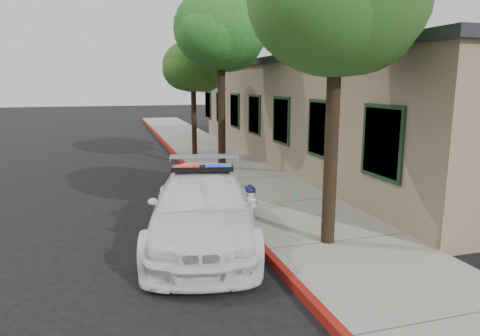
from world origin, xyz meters
The scene contains 9 objects.
ground centered at (0.00, 0.00, 0.00)m, with size 120.00×120.00×0.00m, color black.
sidewalk centered at (1.60, 3.00, 0.07)m, with size 3.20×60.00×0.15m, color gray.
red_curb centered at (0.06, 3.00, 0.08)m, with size 0.14×60.00×0.16m, color maroon.
clapboard_building centered at (6.69, 9.00, 2.13)m, with size 7.30×20.89×4.24m.
police_car centered at (-0.90, 1.13, 0.75)m, with size 3.17×5.47×1.61m.
fire_hydrant centered at (0.35, 1.89, 0.55)m, with size 0.46×0.40×0.80m.
street_tree_near centered at (1.39, 0.02, 4.59)m, with size 3.42×3.25×5.95m.
street_tree_mid centered at (1.25, 8.05, 4.97)m, with size 3.35×3.47×6.39m.
street_tree_far centered at (0.90, 11.44, 3.86)m, with size 2.79×2.61×4.94m.
Camera 1 is at (-2.61, -7.25, 3.23)m, focal length 32.22 mm.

